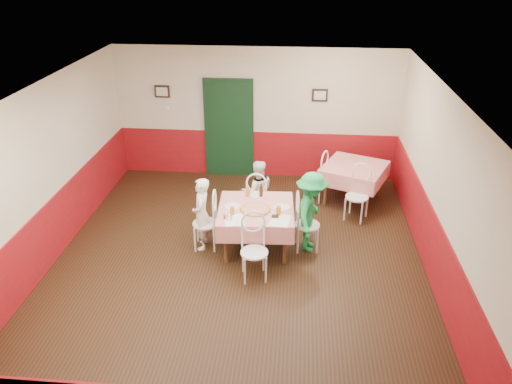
# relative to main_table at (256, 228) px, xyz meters

# --- Properties ---
(floor) EXTENTS (7.00, 7.00, 0.00)m
(floor) POSITION_rel_main_table_xyz_m (-0.25, -0.49, -0.38)
(floor) COLOR black
(floor) RESTS_ON ground
(ceiling) EXTENTS (7.00, 7.00, 0.00)m
(ceiling) POSITION_rel_main_table_xyz_m (-0.25, -0.49, 2.42)
(ceiling) COLOR white
(ceiling) RESTS_ON back_wall
(back_wall) EXTENTS (6.00, 0.10, 2.80)m
(back_wall) POSITION_rel_main_table_xyz_m (-0.25, 3.01, 1.02)
(back_wall) COLOR beige
(back_wall) RESTS_ON ground
(front_wall) EXTENTS (6.00, 0.10, 2.80)m
(front_wall) POSITION_rel_main_table_xyz_m (-0.25, -3.99, 1.02)
(front_wall) COLOR beige
(front_wall) RESTS_ON ground
(left_wall) EXTENTS (0.10, 7.00, 2.80)m
(left_wall) POSITION_rel_main_table_xyz_m (-3.25, -0.49, 1.02)
(left_wall) COLOR beige
(left_wall) RESTS_ON ground
(right_wall) EXTENTS (0.10, 7.00, 2.80)m
(right_wall) POSITION_rel_main_table_xyz_m (2.75, -0.49, 1.02)
(right_wall) COLOR beige
(right_wall) RESTS_ON ground
(wainscot_back) EXTENTS (6.00, 0.03, 1.00)m
(wainscot_back) POSITION_rel_main_table_xyz_m (-0.25, 2.99, 0.12)
(wainscot_back) COLOR maroon
(wainscot_back) RESTS_ON ground
(wainscot_left) EXTENTS (0.03, 7.00, 1.00)m
(wainscot_left) POSITION_rel_main_table_xyz_m (-3.23, -0.49, 0.12)
(wainscot_left) COLOR maroon
(wainscot_left) RESTS_ON ground
(wainscot_right) EXTENTS (0.03, 7.00, 1.00)m
(wainscot_right) POSITION_rel_main_table_xyz_m (2.74, -0.49, 0.12)
(wainscot_right) COLOR maroon
(wainscot_right) RESTS_ON ground
(door) EXTENTS (0.96, 0.06, 2.10)m
(door) POSITION_rel_main_table_xyz_m (-0.85, 2.96, 0.68)
(door) COLOR black
(door) RESTS_ON ground
(picture_left) EXTENTS (0.32, 0.03, 0.26)m
(picture_left) POSITION_rel_main_table_xyz_m (-2.25, 2.96, 1.48)
(picture_left) COLOR black
(picture_left) RESTS_ON back_wall
(picture_right) EXTENTS (0.32, 0.03, 0.26)m
(picture_right) POSITION_rel_main_table_xyz_m (1.05, 2.96, 1.48)
(picture_right) COLOR black
(picture_right) RESTS_ON back_wall
(thermostat) EXTENTS (0.10, 0.03, 0.10)m
(thermostat) POSITION_rel_main_table_xyz_m (-2.15, 2.96, 1.12)
(thermostat) COLOR white
(thermostat) RESTS_ON back_wall
(main_table) EXTENTS (1.29, 1.29, 0.77)m
(main_table) POSITION_rel_main_table_xyz_m (0.00, 0.00, 0.00)
(main_table) COLOR red
(main_table) RESTS_ON ground
(second_table) EXTENTS (1.47, 1.47, 0.77)m
(second_table) POSITION_rel_main_table_xyz_m (1.77, 1.91, 0.00)
(second_table) COLOR red
(second_table) RESTS_ON ground
(chair_left) EXTENTS (0.44, 0.44, 0.90)m
(chair_left) POSITION_rel_main_table_xyz_m (-0.85, -0.05, 0.08)
(chair_left) COLOR white
(chair_left) RESTS_ON ground
(chair_right) EXTENTS (0.46, 0.46, 0.90)m
(chair_right) POSITION_rel_main_table_xyz_m (0.85, 0.05, 0.08)
(chair_right) COLOR white
(chair_right) RESTS_ON ground
(chair_far) EXTENTS (0.43, 0.43, 0.90)m
(chair_far) POSITION_rel_main_table_xyz_m (-0.05, 0.85, 0.08)
(chair_far) COLOR white
(chair_far) RESTS_ON ground
(chair_near) EXTENTS (0.49, 0.49, 0.90)m
(chair_near) POSITION_rel_main_table_xyz_m (0.05, -0.85, 0.08)
(chair_near) COLOR white
(chair_near) RESTS_ON ground
(chair_second_a) EXTENTS (0.55, 0.55, 0.90)m
(chair_second_a) POSITION_rel_main_table_xyz_m (1.02, 1.91, 0.08)
(chair_second_a) COLOR white
(chair_second_a) RESTS_ON ground
(chair_second_b) EXTENTS (0.55, 0.55, 0.90)m
(chair_second_b) POSITION_rel_main_table_xyz_m (1.77, 1.16, 0.08)
(chair_second_b) COLOR white
(chair_second_b) RESTS_ON ground
(pizza) EXTENTS (0.51, 0.51, 0.03)m
(pizza) POSITION_rel_main_table_xyz_m (-0.01, -0.07, 0.40)
(pizza) COLOR #B74723
(pizza) RESTS_ON main_table
(plate_left) EXTENTS (0.26, 0.26, 0.01)m
(plate_left) POSITION_rel_main_table_xyz_m (-0.40, 0.00, 0.39)
(plate_left) COLOR white
(plate_left) RESTS_ON main_table
(plate_right) EXTENTS (0.26, 0.26, 0.01)m
(plate_right) POSITION_rel_main_table_xyz_m (0.43, 0.05, 0.39)
(plate_right) COLOR white
(plate_right) RESTS_ON main_table
(plate_far) EXTENTS (0.26, 0.26, 0.01)m
(plate_far) POSITION_rel_main_table_xyz_m (-0.02, 0.44, 0.39)
(plate_far) COLOR white
(plate_far) RESTS_ON main_table
(glass_a) EXTENTS (0.08, 0.08, 0.13)m
(glass_a) POSITION_rel_main_table_xyz_m (-0.36, -0.25, 0.45)
(glass_a) COLOR #BF7219
(glass_a) RESTS_ON main_table
(glass_b) EXTENTS (0.08, 0.08, 0.14)m
(glass_b) POSITION_rel_main_table_xyz_m (0.38, -0.19, 0.46)
(glass_b) COLOR #BF7219
(glass_b) RESTS_ON main_table
(glass_c) EXTENTS (0.07, 0.07, 0.13)m
(glass_c) POSITION_rel_main_table_xyz_m (-0.18, 0.41, 0.45)
(glass_c) COLOR #BF7219
(glass_c) RESTS_ON main_table
(beer_bottle) EXTENTS (0.07, 0.07, 0.23)m
(beer_bottle) POSITION_rel_main_table_xyz_m (0.05, 0.40, 0.50)
(beer_bottle) COLOR #381C0A
(beer_bottle) RESTS_ON main_table
(shaker_a) EXTENTS (0.04, 0.04, 0.09)m
(shaker_a) POSITION_rel_main_table_xyz_m (-0.41, -0.45, 0.43)
(shaker_a) COLOR silver
(shaker_a) RESTS_ON main_table
(shaker_b) EXTENTS (0.04, 0.04, 0.09)m
(shaker_b) POSITION_rel_main_table_xyz_m (-0.35, -0.46, 0.43)
(shaker_b) COLOR silver
(shaker_b) RESTS_ON main_table
(shaker_c) EXTENTS (0.04, 0.04, 0.09)m
(shaker_c) POSITION_rel_main_table_xyz_m (-0.46, -0.41, 0.43)
(shaker_c) COLOR #B23319
(shaker_c) RESTS_ON main_table
(menu_left) EXTENTS (0.37, 0.45, 0.00)m
(menu_left) POSITION_rel_main_table_xyz_m (-0.31, -0.42, 0.39)
(menu_left) COLOR white
(menu_left) RESTS_ON main_table
(menu_right) EXTENTS (0.36, 0.44, 0.00)m
(menu_right) POSITION_rel_main_table_xyz_m (0.42, -0.38, 0.39)
(menu_right) COLOR white
(menu_right) RESTS_ON main_table
(wallet) EXTENTS (0.12, 0.10, 0.02)m
(wallet) POSITION_rel_main_table_xyz_m (0.33, -0.27, 0.40)
(wallet) COLOR black
(wallet) RESTS_ON main_table
(diner_left) EXTENTS (0.33, 0.48, 1.26)m
(diner_left) POSITION_rel_main_table_xyz_m (-0.90, -0.05, 0.26)
(diner_left) COLOR gray
(diner_left) RESTS_ON ground
(diner_far) EXTENTS (0.69, 0.60, 1.21)m
(diner_far) POSITION_rel_main_table_xyz_m (-0.05, 0.90, 0.23)
(diner_far) COLOR gray
(diner_far) RESTS_ON ground
(diner_right) EXTENTS (0.66, 0.97, 1.39)m
(diner_right) POSITION_rel_main_table_xyz_m (0.90, 0.05, 0.32)
(diner_right) COLOR gray
(diner_right) RESTS_ON ground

